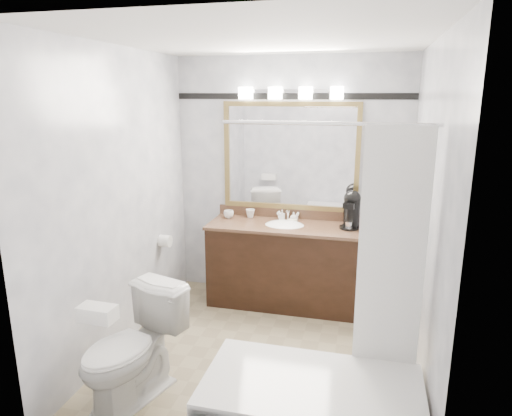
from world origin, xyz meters
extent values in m
cube|color=gray|center=(0.00, 0.00, -0.01)|extent=(2.40, 2.60, 0.01)
cube|color=white|center=(0.00, 0.00, 2.50)|extent=(2.40, 2.60, 0.01)
cube|color=silver|center=(0.00, 1.30, 1.25)|extent=(2.40, 0.01, 2.50)
cube|color=silver|center=(0.00, -1.30, 1.25)|extent=(2.40, 0.01, 2.50)
cube|color=silver|center=(-1.20, 0.00, 1.25)|extent=(0.01, 2.60, 2.50)
cube|color=silver|center=(1.20, 0.00, 1.25)|extent=(0.01, 2.60, 2.50)
cube|color=black|center=(0.00, 1.01, 0.41)|extent=(1.50, 0.55, 0.82)
cube|color=brown|center=(0.00, 1.01, 0.83)|extent=(1.53, 0.58, 0.03)
cube|color=brown|center=(0.00, 1.29, 0.90)|extent=(1.53, 0.03, 0.10)
ellipsoid|color=white|center=(0.00, 1.01, 0.82)|extent=(0.44, 0.34, 0.14)
cube|color=olive|center=(0.00, 1.28, 2.02)|extent=(1.40, 0.04, 0.05)
cube|color=olive|center=(0.00, 1.28, 0.97)|extent=(1.40, 0.04, 0.05)
cube|color=olive|center=(-0.68, 1.28, 1.50)|extent=(0.05, 0.04, 1.00)
cube|color=olive|center=(0.68, 1.28, 1.50)|extent=(0.05, 0.04, 1.00)
cube|color=white|center=(0.00, 1.29, 1.50)|extent=(1.30, 0.01, 1.00)
cube|color=silver|center=(0.00, 1.27, 2.15)|extent=(0.90, 0.05, 0.03)
cube|color=white|center=(-0.45, 1.22, 2.13)|extent=(0.12, 0.12, 0.12)
cube|color=white|center=(-0.15, 1.22, 2.13)|extent=(0.12, 0.12, 0.12)
cube|color=white|center=(0.15, 1.22, 2.13)|extent=(0.12, 0.12, 0.12)
cube|color=white|center=(0.45, 1.22, 2.13)|extent=(0.12, 0.12, 0.12)
cube|color=black|center=(0.00, 1.29, 2.10)|extent=(2.40, 0.01, 0.06)
cube|color=white|center=(0.53, -0.92, 0.23)|extent=(1.30, 0.72, 0.45)
cylinder|color=silver|center=(0.53, -0.54, 1.95)|extent=(1.30, 0.02, 0.02)
cube|color=white|center=(0.95, -0.55, 1.18)|extent=(0.40, 0.04, 1.55)
cylinder|color=white|center=(-1.14, 0.66, 0.70)|extent=(0.11, 0.12, 0.12)
imported|color=white|center=(-0.74, -0.77, 0.40)|extent=(0.66, 0.88, 0.80)
cube|color=white|center=(-0.74, -1.12, 0.85)|extent=(0.23, 0.13, 0.09)
cylinder|color=black|center=(0.63, 1.03, 0.86)|extent=(0.19, 0.19, 0.02)
cylinder|color=black|center=(0.65, 1.10, 1.00)|extent=(0.16, 0.16, 0.28)
sphere|color=black|center=(0.65, 1.10, 1.14)|extent=(0.17, 0.17, 0.17)
cube|color=black|center=(0.63, 1.01, 1.09)|extent=(0.13, 0.13, 0.05)
cylinder|color=silver|center=(0.63, 1.01, 0.89)|extent=(0.06, 0.06, 0.06)
imported|color=white|center=(-0.62, 1.12, 0.89)|extent=(0.13, 0.13, 0.08)
imported|color=white|center=(-0.40, 1.20, 0.89)|extent=(0.11, 0.11, 0.09)
imported|color=white|center=(-0.05, 1.16, 0.91)|extent=(0.06, 0.06, 0.11)
imported|color=white|center=(0.06, 1.17, 0.90)|extent=(0.10, 0.10, 0.09)
cube|color=beige|center=(0.06, 1.13, 0.86)|extent=(0.11, 0.09, 0.03)
camera|label=1|loc=(0.78, -3.31, 2.12)|focal=32.00mm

